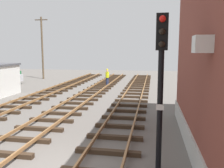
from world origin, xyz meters
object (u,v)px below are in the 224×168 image
Objects in this scene: signal_mast at (161,74)px; parked_car_silver at (3,77)px; utility_pole_far at (42,47)px; track_worker_foreground at (107,77)px; parked_car_green at (4,73)px.

parked_car_silver is at bearing 135.34° from signal_mast.
utility_pole_far reaches higher than signal_mast.
parked_car_silver is at bearing -173.35° from track_worker_foreground.
utility_pole_far reaches higher than parked_car_silver.
parked_car_silver is at bearing -56.90° from parked_car_green.
parked_car_silver and parked_car_green have the same top height.
utility_pole_far is at bearing 68.60° from parked_car_silver.
signal_mast is at bearing -74.02° from track_worker_foreground.
parked_car_silver is at bearing -111.40° from utility_pole_far.
track_worker_foreground is (15.05, -2.97, 0.03)m from parked_car_green.
signal_mast is 1.19× the size of parked_car_green.
utility_pole_far reaches higher than parked_car_green.
parked_car_silver is 2.25× the size of track_worker_foreground.
parked_car_green is (-2.86, 4.39, 0.00)m from parked_car_silver.
track_worker_foreground is at bearing 105.98° from signal_mast.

